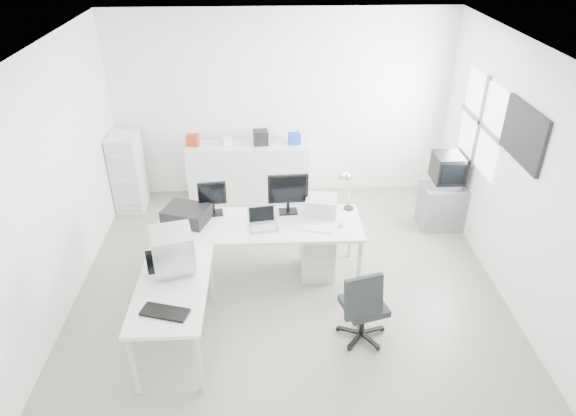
{
  "coord_description": "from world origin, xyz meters",
  "views": [
    {
      "loc": [
        -0.21,
        -4.81,
        3.96
      ],
      "look_at": [
        0.0,
        0.2,
        1.0
      ],
      "focal_mm": 32.0,
      "sensor_mm": 36.0,
      "label": 1
    }
  ],
  "objects_px": {
    "lcd_monitor_small": "(213,199)",
    "laptop": "(263,220)",
    "filing_cabinet": "(128,172)",
    "sideboard": "(249,172)",
    "lcd_monitor_large": "(288,194)",
    "laser_printer": "(321,205)",
    "office_chair": "(364,302)",
    "crt_tv": "(448,171)",
    "drawer_pedestal": "(317,251)",
    "inkjet_printer": "(187,214)",
    "main_desk": "(260,250)",
    "crt_monitor": "(173,250)",
    "side_desk": "(176,314)",
    "tv_cabinet": "(442,205)"
  },
  "relations": [
    {
      "from": "lcd_monitor_small",
      "to": "laptop",
      "type": "bearing_deg",
      "value": -36.8
    },
    {
      "from": "filing_cabinet",
      "to": "sideboard",
      "type": "bearing_deg",
      "value": 6.44
    },
    {
      "from": "lcd_monitor_large",
      "to": "laser_printer",
      "type": "xyz_separation_m",
      "value": [
        0.4,
        -0.03,
        -0.15
      ]
    },
    {
      "from": "lcd_monitor_large",
      "to": "laser_printer",
      "type": "distance_m",
      "value": 0.43
    },
    {
      "from": "lcd_monitor_large",
      "to": "office_chair",
      "type": "bearing_deg",
      "value": -65.27
    },
    {
      "from": "laser_printer",
      "to": "crt_tv",
      "type": "relative_size",
      "value": 0.74
    },
    {
      "from": "office_chair",
      "to": "filing_cabinet",
      "type": "height_order",
      "value": "filing_cabinet"
    },
    {
      "from": "drawer_pedestal",
      "to": "inkjet_printer",
      "type": "xyz_separation_m",
      "value": [
        -1.55,
        0.05,
        0.54
      ]
    },
    {
      "from": "inkjet_printer",
      "to": "laptop",
      "type": "distance_m",
      "value": 0.92
    },
    {
      "from": "office_chair",
      "to": "inkjet_printer",
      "type": "bearing_deg",
      "value": 132.07
    },
    {
      "from": "main_desk",
      "to": "lcd_monitor_large",
      "type": "height_order",
      "value": "lcd_monitor_large"
    },
    {
      "from": "lcd_monitor_large",
      "to": "office_chair",
      "type": "relative_size",
      "value": 0.54
    },
    {
      "from": "lcd_monitor_large",
      "to": "laptop",
      "type": "bearing_deg",
      "value": -133.97
    },
    {
      "from": "lcd_monitor_large",
      "to": "filing_cabinet",
      "type": "bearing_deg",
      "value": 143.18
    },
    {
      "from": "laser_printer",
      "to": "crt_monitor",
      "type": "height_order",
      "value": "crt_monitor"
    },
    {
      "from": "lcd_monitor_small",
      "to": "crt_monitor",
      "type": "relative_size",
      "value": 0.83
    },
    {
      "from": "crt_monitor",
      "to": "crt_tv",
      "type": "relative_size",
      "value": 1.01
    },
    {
      "from": "side_desk",
      "to": "drawer_pedestal",
      "type": "xyz_separation_m",
      "value": [
        1.55,
        1.15,
        -0.08
      ]
    },
    {
      "from": "laptop",
      "to": "lcd_monitor_large",
      "type": "bearing_deg",
      "value": 40.52
    },
    {
      "from": "filing_cabinet",
      "to": "office_chair",
      "type": "bearing_deg",
      "value": -43.57
    },
    {
      "from": "drawer_pedestal",
      "to": "laser_printer",
      "type": "relative_size",
      "value": 1.63
    },
    {
      "from": "side_desk",
      "to": "crt_monitor",
      "type": "relative_size",
      "value": 2.78
    },
    {
      "from": "office_chair",
      "to": "crt_tv",
      "type": "distance_m",
      "value": 2.65
    },
    {
      "from": "laptop",
      "to": "tv_cabinet",
      "type": "height_order",
      "value": "laptop"
    },
    {
      "from": "inkjet_printer",
      "to": "tv_cabinet",
      "type": "relative_size",
      "value": 0.78
    },
    {
      "from": "drawer_pedestal",
      "to": "filing_cabinet",
      "type": "xyz_separation_m",
      "value": [
        -2.64,
        1.72,
        0.28
      ]
    },
    {
      "from": "main_desk",
      "to": "crt_monitor",
      "type": "xyz_separation_m",
      "value": [
        -0.85,
        -0.85,
        0.63
      ]
    },
    {
      "from": "laptop",
      "to": "laser_printer",
      "type": "relative_size",
      "value": 0.9
    },
    {
      "from": "crt_tv",
      "to": "laser_printer",
      "type": "bearing_deg",
      "value": -155.15
    },
    {
      "from": "inkjet_printer",
      "to": "crt_tv",
      "type": "relative_size",
      "value": 1.0
    },
    {
      "from": "laptop",
      "to": "filing_cabinet",
      "type": "xyz_separation_m",
      "value": [
        -1.99,
        1.87,
        -0.27
      ]
    },
    {
      "from": "crt_monitor",
      "to": "tv_cabinet",
      "type": "height_order",
      "value": "crt_monitor"
    },
    {
      "from": "drawer_pedestal",
      "to": "filing_cabinet",
      "type": "height_order",
      "value": "filing_cabinet"
    },
    {
      "from": "lcd_monitor_large",
      "to": "filing_cabinet",
      "type": "distance_m",
      "value": 2.78
    },
    {
      "from": "filing_cabinet",
      "to": "inkjet_printer",
      "type": "bearing_deg",
      "value": -56.71
    },
    {
      "from": "side_desk",
      "to": "tv_cabinet",
      "type": "height_order",
      "value": "side_desk"
    },
    {
      "from": "lcd_monitor_small",
      "to": "tv_cabinet",
      "type": "bearing_deg",
      "value": 8.01
    },
    {
      "from": "inkjet_printer",
      "to": "sideboard",
      "type": "distance_m",
      "value": 2.02
    },
    {
      "from": "lcd_monitor_large",
      "to": "sideboard",
      "type": "distance_m",
      "value": 1.88
    },
    {
      "from": "lcd_monitor_large",
      "to": "laser_printer",
      "type": "height_order",
      "value": "lcd_monitor_large"
    },
    {
      "from": "side_desk",
      "to": "lcd_monitor_large",
      "type": "distance_m",
      "value": 1.91
    },
    {
      "from": "laser_printer",
      "to": "crt_tv",
      "type": "height_order",
      "value": "crt_tv"
    },
    {
      "from": "lcd_monitor_large",
      "to": "crt_monitor",
      "type": "relative_size",
      "value": 1.0
    },
    {
      "from": "tv_cabinet",
      "to": "crt_tv",
      "type": "distance_m",
      "value": 0.55
    },
    {
      "from": "main_desk",
      "to": "drawer_pedestal",
      "type": "bearing_deg",
      "value": 4.09
    },
    {
      "from": "laptop",
      "to": "laser_printer",
      "type": "bearing_deg",
      "value": 15.69
    },
    {
      "from": "lcd_monitor_small",
      "to": "sideboard",
      "type": "height_order",
      "value": "lcd_monitor_small"
    },
    {
      "from": "inkjet_printer",
      "to": "lcd_monitor_large",
      "type": "xyz_separation_m",
      "value": [
        1.2,
        0.15,
        0.16
      ]
    },
    {
      "from": "office_chair",
      "to": "laser_printer",
      "type": "bearing_deg",
      "value": 87.81
    },
    {
      "from": "side_desk",
      "to": "laptop",
      "type": "height_order",
      "value": "laptop"
    }
  ]
}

